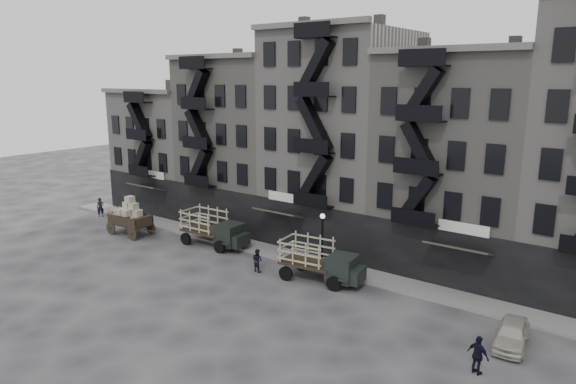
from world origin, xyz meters
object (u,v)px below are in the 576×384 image
Objects in this scene: horse at (115,212)px; pedestrian_west at (100,207)px; stake_truck_east at (319,258)px; pedestrian_mid at (257,260)px; policeman at (478,355)px; stake_truck_west at (213,226)px; car_east at (512,334)px; wagon at (129,213)px.

pedestrian_west is (-1.90, -0.26, 0.22)m from horse.
pedestrian_mid is at bearing -171.51° from stake_truck_east.
pedestrian_mid is (21.79, -1.90, -0.12)m from pedestrian_west.
policeman is (36.42, -5.92, 0.22)m from horse.
stake_truck_west is 1.57× the size of car_east.
car_east is at bearing -52.96° from pedestrian_west.
pedestrian_mid is (-4.46, -1.22, -0.81)m from stake_truck_east.
pedestrian_west is 1.15× the size of pedestrian_mid.
stake_truck_west is at bearing 167.88° from stake_truck_east.
stake_truck_west is (13.33, 0.07, 0.95)m from horse.
wagon is (5.24, -2.09, 1.18)m from horse.
horse is at bearing 156.39° from wagon.
car_east is at bearing -2.24° from wagon.
stake_truck_west is at bearing -48.75° from pedestrian_west.
wagon is 31.43m from policeman.
wagon is 8.37m from stake_truck_west.
car_east is 17.16m from pedestrian_mid.
car_east is 3.72m from policeman.
policeman is at bearing -58.41° from pedestrian_west.
pedestrian_mid is at bearing 6.53° from policeman.
wagon reaches higher than stake_truck_west.
pedestrian_west reaches higher than pedestrian_mid.
pedestrian_mid is (19.89, -2.16, 0.10)m from horse.
policeman reaches higher than horse.
car_east is (23.72, -2.33, -1.04)m from stake_truck_west.
wagon is 2.12× the size of policeman.
horse is at bearing 170.91° from stake_truck_east.
horse is at bearing -1.21° from pedestrian_mid.
car_east is (37.05, -2.26, -0.09)m from horse.
horse is 0.91× the size of pedestrian_west.
stake_truck_west is at bearing 4.79° from policeman.
horse is 0.46× the size of car_east.
horse is at bearing 10.10° from policeman.
pedestrian_mid reaches higher than car_east.
horse is 0.43× the size of wagon.
horse is 20.01m from pedestrian_mid.
stake_truck_east is at bearing 167.77° from car_east.
pedestrian_mid is (14.64, -0.08, -1.09)m from wagon.
horse is 24.38m from stake_truck_east.
wagon is 31.83m from car_east.
policeman reaches higher than car_east.
wagon reaches higher than policeman.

